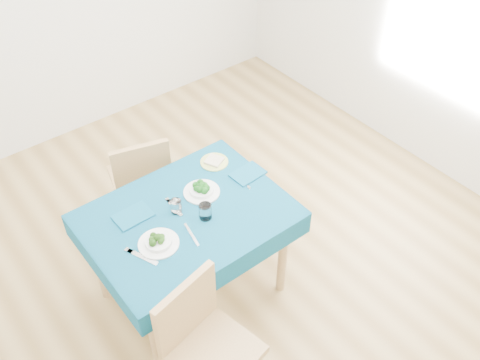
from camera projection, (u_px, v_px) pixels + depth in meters
room_shell at (240, 113)px, 2.91m from camera, size 4.02×4.52×2.73m
table at (191, 256)px, 3.41m from camera, size 1.17×0.89×0.76m
chair_near at (214, 343)px, 2.79m from camera, size 0.50×0.54×1.05m
chair_far at (139, 171)px, 3.84m from camera, size 0.50×0.52×0.99m
bowl_near at (158, 240)px, 2.96m from camera, size 0.23×0.23×0.07m
bowl_far at (201, 189)px, 3.27m from camera, size 0.23×0.23×0.07m
fork_near at (142, 257)px, 2.91m from camera, size 0.10×0.19×0.00m
knife_near at (192, 234)px, 3.04m from camera, size 0.05×0.19×0.00m
fork_far at (174, 208)px, 3.19m from camera, size 0.03×0.17×0.00m
knife_far at (243, 180)px, 3.38m from camera, size 0.05×0.19×0.00m
napkin_near at (133, 216)px, 3.14m from camera, size 0.22×0.15×0.01m
napkin_far at (248, 174)px, 3.41m from camera, size 0.22×0.16×0.01m
tumbler_center at (176, 206)px, 3.14m from camera, size 0.07×0.07×0.09m
tumbler_side at (205, 211)px, 3.10m from camera, size 0.08×0.08×0.10m
side_plate at (214, 162)px, 3.50m from camera, size 0.18×0.18×0.01m
bread_slice at (214, 161)px, 3.49m from camera, size 0.14×0.14×0.02m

